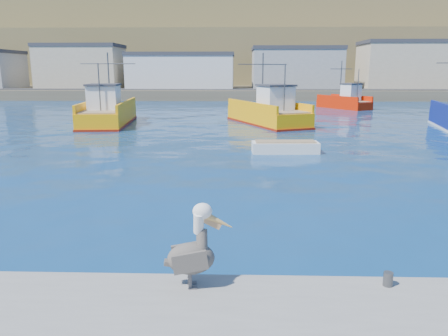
% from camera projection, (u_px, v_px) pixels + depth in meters
% --- Properties ---
extents(ground, '(260.00, 260.00, 0.00)m').
position_uv_depth(ground, '(242.00, 243.00, 12.60)').
color(ground, '#072652').
rests_on(ground, ground).
extents(dock_bollards, '(36.20, 0.20, 0.30)m').
position_uv_depth(dock_bollards, '(272.00, 277.00, 9.12)').
color(dock_bollards, '#4C4C4C').
rests_on(dock_bollards, dock).
extents(far_shore, '(200.00, 81.00, 24.00)m').
position_uv_depth(far_shore, '(239.00, 54.00, 117.05)').
color(far_shore, brown).
rests_on(far_shore, ground).
extents(trawler_yellow_a, '(4.97, 11.19, 6.46)m').
position_uv_depth(trawler_yellow_a, '(108.00, 113.00, 39.61)').
color(trawler_yellow_a, '#FFA307').
rests_on(trawler_yellow_a, ground).
extents(trawler_yellow_b, '(7.49, 11.02, 6.41)m').
position_uv_depth(trawler_yellow_b, '(268.00, 113.00, 39.67)').
color(trawler_yellow_b, '#FFA307').
rests_on(trawler_yellow_b, ground).
extents(boat_orange, '(6.14, 7.48, 5.93)m').
position_uv_depth(boat_orange, '(345.00, 101.00, 55.34)').
color(boat_orange, red).
rests_on(boat_orange, ground).
extents(skiff_mid, '(4.00, 1.55, 0.86)m').
position_uv_depth(skiff_mid, '(285.00, 148.00, 26.17)').
color(skiff_mid, silver).
rests_on(skiff_mid, ground).
extents(pelican, '(1.45, 0.72, 1.79)m').
position_uv_depth(pelican, '(193.00, 251.00, 8.92)').
color(pelican, '#595451').
rests_on(pelican, dock).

